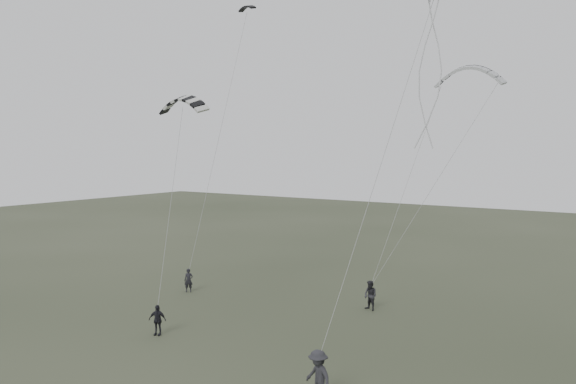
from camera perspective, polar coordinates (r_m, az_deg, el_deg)
The scene contains 8 objects.
ground at distance 28.40m, azimuth -8.67°, elevation -14.48°, with size 140.00×140.00×0.00m, color #313825.
flyer_left at distance 37.01m, azimuth -10.07°, elevation -8.83°, with size 0.55×0.36×1.51m, color black.
flyer_right at distance 32.77m, azimuth 8.38°, elevation -10.37°, with size 0.82×0.64×1.69m, color #242429.
flyer_center at distance 29.07m, azimuth -13.13°, elevation -12.54°, with size 0.88×0.37×1.51m, color black.
flyer_far at distance 21.26m, azimuth 3.07°, elevation -18.23°, with size 1.27×0.73×1.96m, color #27272B.
kite_dark_small at distance 41.45m, azimuth -4.19°, elevation 18.29°, with size 1.47×0.44×0.49m, color black, non-canonical shape.
kite_pale_large at distance 34.94m, azimuth 17.93°, elevation 11.94°, with size 3.99×0.90×1.64m, color #B7B9BD, non-canonical shape.
kite_striped at distance 34.56m, azimuth -10.65°, elevation 9.35°, with size 3.43×0.86×1.31m, color black, non-canonical shape.
Camera 1 is at (18.15, -19.84, 9.13)m, focal length 35.00 mm.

